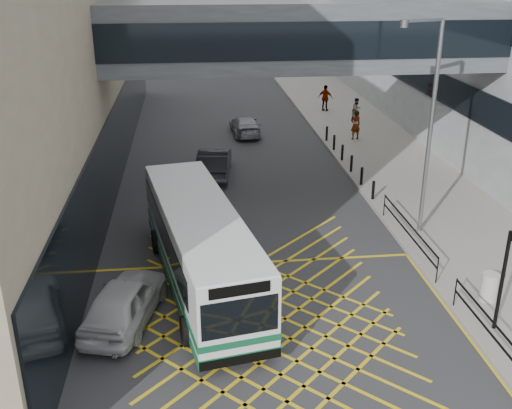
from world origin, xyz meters
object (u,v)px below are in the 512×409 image
object	(u,v)px
car_silver	(245,125)
traffic_light	(510,256)
car_white	(125,301)
car_dark	(214,162)
litter_bin	(489,287)
street_lamp	(428,117)
bus	(200,244)
pedestrian_b	(357,109)
pedestrian_a	(356,125)
pedestrian_c	(325,98)

from	to	relation	value
car_silver	traffic_light	world-z (taller)	traffic_light
car_white	car_dark	xyz separation A→B (m)	(3.45, 13.59, 0.00)
car_white	litter_bin	size ratio (longest dim) A/B	4.85
car_silver	street_lamp	distance (m)	17.83
bus	litter_bin	xyz separation A→B (m)	(9.48, -2.46, -0.91)
car_dark	bus	bearing A→B (deg)	91.97
car_white	traffic_light	distance (m)	11.73
traffic_light	pedestrian_b	xyz separation A→B (m)	(2.55, 25.77, -1.75)
car_dark	traffic_light	distance (m)	17.58
car_silver	street_lamp	bearing A→B (deg)	106.09
car_dark	pedestrian_a	bearing A→B (deg)	-141.89
traffic_light	street_lamp	bearing A→B (deg)	66.09
car_silver	street_lamp	world-z (taller)	street_lamp
pedestrian_a	pedestrian_b	xyz separation A→B (m)	(1.35, 4.70, -0.13)
car_white	pedestrian_a	distance (m)	22.88
pedestrian_c	bus	bearing A→B (deg)	100.36
bus	traffic_light	bearing A→B (deg)	-35.34
street_lamp	pedestrian_b	distance (m)	19.16
traffic_light	litter_bin	bearing A→B (deg)	49.43
traffic_light	pedestrian_c	size ratio (longest dim) A/B	2.02
car_dark	litter_bin	size ratio (longest dim) A/B	4.94
traffic_light	bus	bearing A→B (deg)	131.74
car_silver	pedestrian_a	distance (m)	7.21
car_dark	pedestrian_a	size ratio (longest dim) A/B	2.65
bus	traffic_light	xyz separation A→B (m)	(8.96, -4.15, 1.14)
traffic_light	pedestrian_a	xyz separation A→B (m)	(1.19, 21.07, -1.62)
car_white	traffic_light	size ratio (longest dim) A/B	1.22
traffic_light	litter_bin	world-z (taller)	traffic_light
traffic_light	street_lamp	size ratio (longest dim) A/B	0.45
bus	litter_bin	distance (m)	9.83
street_lamp	pedestrian_a	bearing A→B (deg)	68.55
pedestrian_a	car_silver	bearing A→B (deg)	-34.47
litter_bin	pedestrian_c	world-z (taller)	pedestrian_c
litter_bin	pedestrian_b	bearing A→B (deg)	85.19
pedestrian_b	pedestrian_c	xyz separation A→B (m)	(-1.57, 3.01, 0.18)
bus	pedestrian_b	distance (m)	24.50
car_dark	street_lamp	bearing A→B (deg)	140.85
pedestrian_a	litter_bin	bearing A→B (deg)	73.77
traffic_light	pedestrian_a	bearing A→B (deg)	63.35
pedestrian_b	car_dark	bearing A→B (deg)	-165.86
car_dark	pedestrian_b	world-z (taller)	pedestrian_b
street_lamp	pedestrian_a	size ratio (longest dim) A/B	4.71
car_dark	street_lamp	distance (m)	12.34
pedestrian_b	litter_bin	bearing A→B (deg)	-124.87
bus	car_white	distance (m)	3.37
litter_bin	pedestrian_c	size ratio (longest dim) A/B	0.51
car_silver	pedestrian_a	size ratio (longest dim) A/B	2.29
traffic_light	litter_bin	distance (m)	2.70
car_dark	pedestrian_c	xyz separation A→B (m)	(8.92, 13.21, 0.37)
street_lamp	litter_bin	bearing A→B (deg)	-102.06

